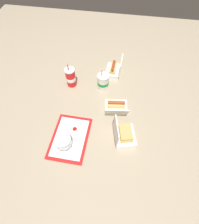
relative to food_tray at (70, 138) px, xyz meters
The scene contains 11 objects.
ground_plane 0.31m from the food_tray, 148.29° to the left, with size 3.20×3.20×0.00m, color gray.
food_tray is the anchor object (origin of this frame).
cake_container 0.08m from the food_tray, 23.36° to the right, with size 0.11×0.11×0.08m.
ketchup_cup 0.07m from the food_tray, 159.23° to the left, with size 0.04×0.04×0.02m.
napkin_stack 0.07m from the food_tray, 154.46° to the right, with size 0.10×0.10×0.00m, color white.
plastic_fork 0.09m from the food_tray, 139.20° to the left, with size 0.11×0.01×0.01m, color white.
clamshell_hotdog_front 0.43m from the food_tray, 135.48° to the left, with size 0.22×0.20×0.16m.
clamshell_sandwich_left 0.39m from the food_tray, 100.32° to the left, with size 0.21×0.19×0.18m.
clamshell_hotdog_corner 0.78m from the food_tray, 162.38° to the left, with size 0.19×0.14×0.16m.
soda_cup_right 0.56m from the food_tray, 163.35° to the left, with size 0.10×0.10×0.21m.
soda_cup_back 0.54m from the food_tray, 167.02° to the right, with size 0.09×0.09×0.24m.
Camera 1 is at (0.79, 0.14, 1.17)m, focal length 28.00 mm.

